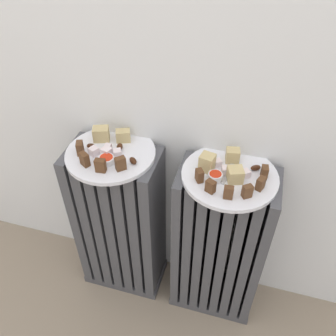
{
  "coord_description": "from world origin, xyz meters",
  "views": [
    {
      "loc": [
        0.21,
        -0.45,
        1.28
      ],
      "look_at": [
        0.0,
        0.28,
        0.61
      ],
      "focal_mm": 37.93,
      "sensor_mm": 36.0,
      "label": 1
    }
  ],
  "objects": [
    {
      "name": "dark_cake_slice_right_5",
      "position": [
        0.26,
        0.29,
        0.65
      ],
      "size": [
        0.02,
        0.03,
        0.04
      ],
      "primitive_type": "cube",
      "rotation": [
        0.0,
        0.0,
        1.71
      ],
      "color": "#56351E",
      "rests_on": "plate_right"
    },
    {
      "name": "dark_cake_slice_left_3",
      "position": [
        -0.12,
        0.22,
        0.65
      ],
      "size": [
        0.03,
        0.03,
        0.04
      ],
      "primitive_type": "cube",
      "rotation": [
        0.0,
        0.0,
        0.75
      ],
      "color": "#56351E",
      "rests_on": "plate_left"
    },
    {
      "name": "marble_cake_slice_right_1",
      "position": [
        0.19,
        0.26,
        0.65
      ],
      "size": [
        0.05,
        0.05,
        0.04
      ],
      "primitive_type": "cube",
      "rotation": [
        0.0,
        0.0,
        0.35
      ],
      "color": "tan",
      "rests_on": "plate_right"
    },
    {
      "name": "marble_cake_slice_right_2",
      "position": [
        0.11,
        0.28,
        0.66
      ],
      "size": [
        0.04,
        0.04,
        0.05
      ],
      "primitive_type": "cube",
      "rotation": [
        0.0,
        0.0,
        -0.2
      ],
      "color": "tan",
      "rests_on": "plate_right"
    },
    {
      "name": "marble_cake_slice_left_0",
      "position": [
        -0.22,
        0.33,
        0.65
      ],
      "size": [
        0.06,
        0.05,
        0.04
      ],
      "primitive_type": "cube",
      "rotation": [
        0.0,
        0.0,
        0.33
      ],
      "color": "tan",
      "rests_on": "plate_left"
    },
    {
      "name": "dark_cake_slice_right_3",
      "position": [
        0.23,
        0.21,
        0.65
      ],
      "size": [
        0.03,
        0.03,
        0.04
      ],
      "primitive_type": "cube",
      "rotation": [
        0.0,
        0.0,
        0.63
      ],
      "color": "#56351E",
      "rests_on": "plate_right"
    },
    {
      "name": "turkish_delight_right_0",
      "position": [
        0.14,
        0.31,
        0.64
      ],
      "size": [
        0.03,
        0.03,
        0.02
      ],
      "primitive_type": "cube",
      "rotation": [
        0.0,
        0.0,
        0.6
      ],
      "color": "white",
      "rests_on": "plate_right"
    },
    {
      "name": "medjool_date_right_0",
      "position": [
        0.11,
        0.31,
        0.64
      ],
      "size": [
        0.03,
        0.03,
        0.02
      ],
      "primitive_type": "ellipsoid",
      "rotation": [
        0.0,
        0.0,
        0.71
      ],
      "color": "#3D1E0F",
      "rests_on": "plate_right"
    },
    {
      "name": "fork",
      "position": [
        0.17,
        0.29,
        0.63
      ],
      "size": [
        0.03,
        0.09,
        0.0
      ],
      "color": "#B7B7BC",
      "rests_on": "plate_right"
    },
    {
      "name": "plate_right",
      "position": [
        0.17,
        0.28,
        0.63
      ],
      "size": [
        0.26,
        0.26,
        0.01
      ],
      "primitive_type": "cylinder",
      "color": "white",
      "rests_on": "radiator_right"
    },
    {
      "name": "medjool_date_left_2",
      "position": [
        -0.09,
        0.25,
        0.64
      ],
      "size": [
        0.03,
        0.03,
        0.02
      ],
      "primitive_type": "ellipsoid",
      "rotation": [
        0.0,
        0.0,
        2.41
      ],
      "color": "#3D1E0F",
      "rests_on": "plate_left"
    },
    {
      "name": "turkish_delight_right_2",
      "position": [
        0.21,
        0.28,
        0.64
      ],
      "size": [
        0.03,
        0.03,
        0.02
      ],
      "primitive_type": "cube",
      "rotation": [
        0.0,
        0.0,
        0.76
      ],
      "color": "white",
      "rests_on": "plate_right"
    },
    {
      "name": "dark_cake_slice_left_1",
      "position": [
        -0.22,
        0.21,
        0.65
      ],
      "size": [
        0.03,
        0.03,
        0.04
      ],
      "primitive_type": "cube",
      "rotation": [
        0.0,
        0.0,
        -0.55
      ],
      "color": "#56351E",
      "rests_on": "plate_left"
    },
    {
      "name": "plate_left",
      "position": [
        -0.17,
        0.28,
        0.63
      ],
      "size": [
        0.26,
        0.26,
        0.01
      ],
      "primitive_type": "cylinder",
      "color": "white",
      "rests_on": "radiator_left"
    },
    {
      "name": "turkish_delight_left_2",
      "position": [
        -0.21,
        0.26,
        0.64
      ],
      "size": [
        0.03,
        0.03,
        0.02
      ],
      "primitive_type": "cube",
      "rotation": [
        0.0,
        0.0,
        1.11
      ],
      "color": "white",
      "rests_on": "plate_left"
    },
    {
      "name": "dark_cake_slice_left_0",
      "position": [
        -0.25,
        0.25,
        0.65
      ],
      "size": [
        0.03,
        0.03,
        0.04
      ],
      "primitive_type": "cube",
      "rotation": [
        0.0,
        0.0,
        -1.21
      ],
      "color": "#56351E",
      "rests_on": "plate_left"
    },
    {
      "name": "dark_cake_slice_right_4",
      "position": [
        0.26,
        0.25,
        0.65
      ],
      "size": [
        0.02,
        0.03,
        0.04
      ],
      "primitive_type": "cube",
      "rotation": [
        0.0,
        0.0,
        1.17
      ],
      "color": "#56351E",
      "rests_on": "plate_right"
    },
    {
      "name": "marble_cake_slice_right_0",
      "position": [
        0.17,
        0.34,
        0.65
      ],
      "size": [
        0.04,
        0.04,
        0.04
      ],
      "primitive_type": "cube",
      "rotation": [
        0.0,
        0.0,
        0.19
      ],
      "color": "tan",
      "rests_on": "plate_right"
    },
    {
      "name": "marble_cake_slice_left_1",
      "position": [
        -0.16,
        0.34,
        0.65
      ],
      "size": [
        0.05,
        0.04,
        0.04
      ],
      "primitive_type": "cube",
      "rotation": [
        0.0,
        0.0,
        0.37
      ],
      "color": "tan",
      "rests_on": "plate_left"
    },
    {
      "name": "radiator_left",
      "position": [
        -0.17,
        0.28,
        0.31
      ],
      "size": [
        0.29,
        0.17,
        0.62
      ],
      "color": "#47474C",
      "rests_on": "ground_plane"
    },
    {
      "name": "dark_cake_slice_right_2",
      "position": [
        0.18,
        0.19,
        0.65
      ],
      "size": [
        0.03,
        0.02,
        0.04
      ],
      "primitive_type": "cube",
      "rotation": [
        0.0,
        0.0,
        0.08
      ],
      "color": "#56351E",
      "rests_on": "plate_right"
    },
    {
      "name": "dark_cake_slice_right_0",
      "position": [
        0.1,
        0.23,
        0.65
      ],
      "size": [
        0.03,
        0.03,
        0.04
      ],
      "primitive_type": "cube",
      "rotation": [
        0.0,
        0.0,
        -1.0
      ],
      "color": "#56351E",
      "rests_on": "plate_right"
    },
    {
      "name": "turkish_delight_left_1",
      "position": [
        -0.18,
        0.26,
        0.64
      ],
      "size": [
        0.03,
        0.03,
        0.03
      ],
      "primitive_type": "cube",
      "rotation": [
        0.0,
        0.0,
        1.29
      ],
      "color": "white",
      "rests_on": "plate_left"
    },
    {
      "name": "radiator_right",
      "position": [
        0.17,
        0.28,
        0.31
      ],
      "size": [
        0.29,
        0.17,
        0.62
      ],
      "color": "#47474C",
      "rests_on": "ground_plane"
    },
    {
      "name": "jam_bowl_right",
      "position": [
        0.14,
        0.25,
        0.64
      ],
      "size": [
        0.04,
        0.04,
        0.02
      ],
      "color": "white",
      "rests_on": "plate_right"
    },
    {
      "name": "turkish_delight_left_0",
      "position": [
        -0.18,
        0.29,
        0.64
      ],
      "size": [
        0.02,
        0.02,
        0.02
      ],
      "primitive_type": "cube",
      "rotation": [
        0.0,
        0.0,
        0.08
      ],
      "color": "white",
      "rests_on": "plate_left"
    },
    {
      "name": "turkish_delight_right_1",
      "position": [
        0.16,
        0.28,
        0.64
      ],
      "size": [
        0.03,
        0.03,
        0.02
      ],
      "primitive_type": "cube",
      "rotation": [
        0.0,
        0.0,
        0.31
      ],
      "color": "white",
      "rests_on": "plate_right"
    },
    {
      "name": "medjool_date_left_1",
      "position": [
        -0.24,
        0.28,
        0.64
      ],
      "size": [
        0.03,
        0.02,
        0.02
      ],
      "primitive_type": "ellipsoid",
      "rotation": [
        0.0,
        0.0,
        0.21
      ],
      "color": "#3D1E0F",
      "rests_on": "plate_left"
    },
    {
      "name": "medjool_date_left_0",
      "position": [
        -0.15,
        0.3,
        0.64
      ],
      "size": [
        0.02,
        0.03,
        0.02
      ],
      "primitive_type": "ellipsoid",
      "rotation": [
        0.0,
        0.0,
        1.79
      ],
      "color": "#3D1E0F",
      "rests_on": "plate_left"
    },
    {
      "name": "turkish_delight_left_3",
      "position": [
        -0.15,
        0.27,
        0.64
      ],
      "size": [
        0.03,
        0.03,
        0.02
      ],
      "primitive_type": "cube",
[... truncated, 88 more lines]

